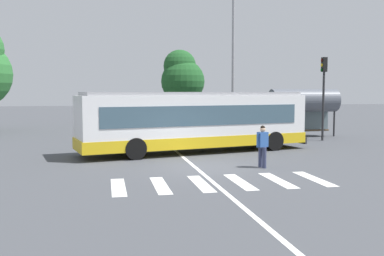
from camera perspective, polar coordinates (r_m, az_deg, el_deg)
ground_plane at (r=17.77m, az=1.61°, el=-5.15°), size 160.00×160.00×0.00m
city_transit_bus at (r=21.95m, az=0.51°, el=0.93°), size 12.26×5.15×3.06m
pedestrian_crossing_street at (r=17.70m, az=9.29°, el=-2.09°), size 0.56×0.42×1.72m
parked_car_champagne at (r=32.21m, az=-9.61°, el=0.63°), size 1.96×4.55×1.35m
parked_car_charcoal at (r=32.18m, az=-4.49°, el=0.68°), size 1.94×4.53×1.35m
parked_car_black at (r=33.10m, az=0.06°, el=0.81°), size 2.20×4.64×1.35m
parked_car_teal at (r=33.66m, az=4.72°, el=0.86°), size 2.05×4.59×1.35m
traffic_light_far_corner at (r=28.34m, az=16.97°, el=5.39°), size 0.33×0.32×5.21m
bus_stop_shelter at (r=30.27m, az=14.52°, el=3.41°), size 4.69×1.54×3.25m
twin_arm_street_lamp at (r=29.92m, az=5.47°, el=10.55°), size 5.07×0.32×9.94m
background_tree_right at (r=39.26m, az=-1.35°, el=6.75°), size 3.94×3.94×6.86m
crosswalk_painted_stripes at (r=14.77m, az=3.80°, el=-7.21°), size 7.29×2.69×0.01m
lane_center_line at (r=19.63m, az=-0.77°, el=-4.19°), size 0.16×24.00×0.01m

